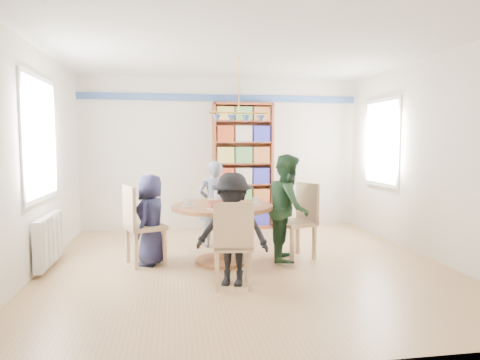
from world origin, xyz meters
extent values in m
plane|color=tan|center=(0.00, 0.00, 0.00)|extent=(5.00, 5.00, 0.00)
plane|color=white|center=(0.00, 0.00, 2.70)|extent=(5.00, 5.00, 0.00)
plane|color=silver|center=(0.00, 2.50, 1.35)|extent=(5.00, 0.00, 5.00)
plane|color=silver|center=(0.00, -2.50, 1.35)|extent=(5.00, 0.00, 5.00)
plane|color=silver|center=(-2.50, 0.00, 1.35)|extent=(0.00, 5.00, 5.00)
plane|color=silver|center=(2.50, 0.00, 1.35)|extent=(0.00, 5.00, 5.00)
cube|color=#375798|center=(0.00, 2.48, 2.35)|extent=(5.00, 0.02, 0.12)
cube|color=white|center=(-2.48, 0.30, 1.60)|extent=(0.03, 1.32, 1.52)
cube|color=white|center=(-2.46, 0.30, 1.60)|extent=(0.01, 1.20, 1.40)
cube|color=white|center=(2.48, 1.30, 1.55)|extent=(0.03, 1.12, 1.42)
cube|color=white|center=(2.46, 1.30, 1.55)|extent=(0.01, 1.00, 1.30)
cylinder|color=gold|center=(0.00, 0.50, 2.33)|extent=(0.01, 0.01, 0.75)
cylinder|color=gold|center=(0.00, 0.50, 1.95)|extent=(0.80, 0.02, 0.02)
cone|color=#38579D|center=(-0.30, 0.50, 1.87)|extent=(0.11, 0.11, 0.10)
cone|color=#38579D|center=(-0.10, 0.50, 1.87)|extent=(0.11, 0.11, 0.10)
cone|color=#38579D|center=(0.10, 0.50, 1.87)|extent=(0.11, 0.11, 0.10)
cone|color=#38579D|center=(0.30, 0.50, 1.87)|extent=(0.11, 0.11, 0.10)
cube|color=silver|center=(-2.42, 0.30, 0.35)|extent=(0.10, 1.00, 0.60)
cube|color=silver|center=(-2.36, -0.10, 0.35)|extent=(0.02, 0.06, 0.56)
cube|color=silver|center=(-2.36, 0.10, 0.35)|extent=(0.02, 0.06, 0.56)
cube|color=silver|center=(-2.36, 0.30, 0.35)|extent=(0.02, 0.06, 0.56)
cube|color=silver|center=(-2.36, 0.50, 0.35)|extent=(0.02, 0.06, 0.56)
cube|color=silver|center=(-2.36, 0.70, 0.35)|extent=(0.02, 0.06, 0.56)
cylinder|color=brown|center=(-0.26, 0.19, 0.72)|extent=(1.30, 1.30, 0.05)
cylinder|color=brown|center=(-0.26, 0.19, 0.35)|extent=(0.16, 0.16, 0.70)
cylinder|color=brown|center=(-0.26, 0.19, 0.02)|extent=(0.70, 0.70, 0.04)
cube|color=tan|center=(-1.24, 0.25, 0.48)|extent=(0.58, 0.58, 0.05)
cube|color=tan|center=(-1.43, 0.17, 0.75)|extent=(0.20, 0.43, 0.53)
cube|color=tan|center=(-1.01, 0.14, 0.23)|extent=(0.06, 0.06, 0.46)
cube|color=tan|center=(-1.14, 0.48, 0.23)|extent=(0.06, 0.06, 0.46)
cube|color=tan|center=(-1.34, 0.01, 0.23)|extent=(0.06, 0.06, 0.46)
cube|color=tan|center=(-1.48, 0.35, 0.23)|extent=(0.06, 0.06, 0.46)
cube|color=tan|center=(0.71, 0.21, 0.48)|extent=(0.57, 0.57, 0.05)
cube|color=tan|center=(0.90, 0.28, 0.74)|extent=(0.20, 0.43, 0.53)
cube|color=tan|center=(0.48, 0.32, 0.23)|extent=(0.05, 0.05, 0.46)
cube|color=tan|center=(0.61, -0.02, 0.23)|extent=(0.05, 0.05, 0.46)
cube|color=tan|center=(0.82, 0.45, 0.23)|extent=(0.05, 0.05, 0.46)
cube|color=tan|center=(0.95, 0.11, 0.23)|extent=(0.05, 0.05, 0.46)
cube|color=tan|center=(-0.24, 1.19, 0.44)|extent=(0.53, 0.53, 0.05)
cube|color=tan|center=(-0.17, 1.37, 0.68)|extent=(0.39, 0.18, 0.48)
cube|color=tan|center=(-0.45, 1.10, 0.21)|extent=(0.05, 0.05, 0.42)
cube|color=tan|center=(-0.14, 0.98, 0.21)|extent=(0.05, 0.05, 0.42)
cube|color=tan|center=(-0.33, 1.41, 0.21)|extent=(0.05, 0.05, 0.42)
cube|color=tan|center=(-0.03, 1.29, 0.21)|extent=(0.05, 0.05, 0.42)
cube|color=tan|center=(-0.27, -0.77, 0.45)|extent=(0.44, 0.44, 0.05)
cube|color=tan|center=(-0.28, -0.96, 0.69)|extent=(0.42, 0.07, 0.50)
cube|color=tan|center=(-0.09, -0.61, 0.21)|extent=(0.04, 0.04, 0.43)
cube|color=tan|center=(-0.42, -0.59, 0.21)|extent=(0.04, 0.04, 0.43)
cube|color=tan|center=(-0.11, -0.95, 0.21)|extent=(0.04, 0.04, 0.43)
cube|color=tan|center=(-0.45, -0.92, 0.21)|extent=(0.04, 0.04, 0.43)
imported|color=#1C1E3E|center=(-1.17, 0.24, 0.58)|extent=(0.54, 0.66, 1.15)
imported|color=#19321D|center=(0.61, 0.18, 0.70)|extent=(0.68, 0.79, 1.40)
imported|color=gray|center=(-0.29, 1.05, 0.64)|extent=(0.51, 0.37, 1.28)
imported|color=black|center=(-0.26, -0.71, 0.61)|extent=(0.90, 0.70, 1.23)
cube|color=brown|center=(-0.16, 2.34, 1.13)|extent=(0.04, 0.32, 2.25)
cube|color=brown|center=(0.87, 2.34, 1.13)|extent=(0.04, 0.32, 2.25)
cube|color=brown|center=(0.36, 2.34, 2.23)|extent=(1.07, 0.32, 0.04)
cube|color=brown|center=(0.36, 2.34, 0.03)|extent=(1.07, 0.32, 0.06)
cube|color=brown|center=(0.36, 2.49, 1.13)|extent=(1.07, 0.02, 2.25)
cube|color=brown|center=(0.36, 2.34, 0.43)|extent=(1.01, 0.30, 0.03)
cube|color=brown|center=(0.36, 2.34, 0.80)|extent=(1.01, 0.30, 0.03)
cube|color=brown|center=(0.36, 2.34, 1.18)|extent=(1.01, 0.30, 0.03)
cube|color=brown|center=(0.36, 2.34, 1.55)|extent=(1.01, 0.30, 0.03)
cube|color=brown|center=(0.36, 2.34, 1.93)|extent=(1.01, 0.30, 0.03)
cube|color=#9B3617|center=(0.04, 2.32, 0.20)|extent=(0.30, 0.24, 0.28)
cube|color=beige|center=(0.36, 2.32, 0.20)|extent=(0.30, 0.24, 0.28)
cube|color=navy|center=(0.68, 2.32, 0.20)|extent=(0.30, 0.24, 0.28)
cube|color=gold|center=(0.04, 2.32, 0.58)|extent=(0.30, 0.24, 0.28)
cube|color=#4D7F47|center=(0.36, 2.32, 0.58)|extent=(0.30, 0.24, 0.28)
cube|color=#985329|center=(0.68, 2.32, 0.58)|extent=(0.30, 0.24, 0.28)
cube|color=#9B3617|center=(0.04, 2.32, 0.96)|extent=(0.30, 0.24, 0.28)
cube|color=beige|center=(0.36, 2.32, 0.96)|extent=(0.30, 0.24, 0.28)
cube|color=navy|center=(0.68, 2.32, 0.96)|extent=(0.30, 0.24, 0.28)
cube|color=gold|center=(0.04, 2.32, 1.33)|extent=(0.30, 0.24, 0.28)
cube|color=#4D7F47|center=(0.36, 2.32, 1.33)|extent=(0.30, 0.24, 0.28)
cube|color=#985329|center=(0.68, 2.32, 1.33)|extent=(0.30, 0.24, 0.28)
cube|color=#9B3617|center=(0.04, 2.32, 1.71)|extent=(0.30, 0.24, 0.28)
cube|color=beige|center=(0.36, 2.32, 1.71)|extent=(0.30, 0.24, 0.28)
cube|color=navy|center=(0.68, 2.32, 1.71)|extent=(0.30, 0.24, 0.28)
cube|color=gold|center=(0.04, 2.32, 2.06)|extent=(0.30, 0.24, 0.23)
cube|color=#4D7F47|center=(0.36, 2.32, 2.06)|extent=(0.30, 0.24, 0.23)
cube|color=#985329|center=(0.68, 2.32, 2.06)|extent=(0.30, 0.24, 0.23)
cylinder|color=white|center=(-0.31, 0.27, 0.86)|extent=(0.11, 0.11, 0.22)
sphere|color=white|center=(-0.31, 0.27, 0.97)|extent=(0.08, 0.08, 0.08)
cylinder|color=silver|center=(-0.15, 0.30, 0.88)|extent=(0.06, 0.06, 0.26)
cylinder|color=#38579D|center=(-0.15, 0.30, 1.01)|extent=(0.03, 0.03, 0.03)
cylinder|color=white|center=(-0.22, 0.45, 0.76)|extent=(0.27, 0.27, 0.01)
cylinder|color=maroon|center=(-0.22, 0.45, 0.80)|extent=(0.22, 0.22, 0.08)
cylinder|color=white|center=(-0.35, -0.08, 0.76)|extent=(0.27, 0.27, 0.01)
cylinder|color=maroon|center=(-0.35, -0.08, 0.80)|extent=(0.22, 0.22, 0.08)
cylinder|color=white|center=(-0.70, 0.19, 0.75)|extent=(0.18, 0.18, 0.01)
imported|color=white|center=(-0.70, 0.19, 0.79)|extent=(0.11, 0.11, 0.09)
cylinder|color=white|center=(0.18, 0.19, 0.75)|extent=(0.18, 0.18, 0.01)
imported|color=white|center=(0.18, 0.19, 0.79)|extent=(0.09, 0.09, 0.08)
cylinder|color=white|center=(-0.26, 0.63, 0.75)|extent=(0.18, 0.18, 0.01)
imported|color=white|center=(-0.26, 0.63, 0.79)|extent=(0.11, 0.11, 0.09)
cylinder|color=white|center=(-0.26, -0.25, 0.75)|extent=(0.18, 0.18, 0.01)
imported|color=white|center=(-0.26, -0.25, 0.79)|extent=(0.09, 0.09, 0.08)
camera|label=1|loc=(-0.89, -5.23, 1.55)|focal=32.00mm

